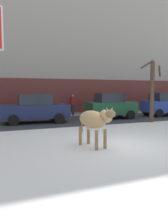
{
  "coord_description": "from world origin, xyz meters",
  "views": [
    {
      "loc": [
        -4.75,
        -7.64,
        2.09
      ],
      "look_at": [
        -0.53,
        2.19,
        1.1
      ],
      "focal_mm": 38.3,
      "sensor_mm": 36.0,
      "label": 1
    }
  ],
  "objects_px": {
    "car_blue_hatchback": "(164,104)",
    "bare_tree_right_lot": "(152,90)",
    "car_darkgreen_hatchback": "(111,106)",
    "car_navy_sedan": "(35,109)",
    "cow_tan": "(94,120)",
    "pedestrian_by_cars": "(73,105)"
  },
  "relations": [
    {
      "from": "car_blue_hatchback",
      "to": "pedestrian_by_cars",
      "type": "relative_size",
      "value": 2.09
    },
    {
      "from": "car_blue_hatchback",
      "to": "car_navy_sedan",
      "type": "bearing_deg",
      "value": -179.97
    },
    {
      "from": "car_blue_hatchback",
      "to": "pedestrian_by_cars",
      "type": "xyz_separation_m",
      "value": [
        -6.65,
        3.26,
        -0.05
      ]
    },
    {
      "from": "cow_tan",
      "to": "bare_tree_right_lot",
      "type": "height_order",
      "value": "bare_tree_right_lot"
    },
    {
      "from": "car_navy_sedan",
      "to": "car_blue_hatchback",
      "type": "height_order",
      "value": "car_blue_hatchback"
    },
    {
      "from": "car_darkgreen_hatchback",
      "to": "bare_tree_right_lot",
      "type": "xyz_separation_m",
      "value": [
        1.49,
        -2.73,
        1.18
      ]
    },
    {
      "from": "car_navy_sedan",
      "to": "pedestrian_by_cars",
      "type": "bearing_deg",
      "value": 40.46
    },
    {
      "from": "bare_tree_right_lot",
      "to": "car_darkgreen_hatchback",
      "type": "bearing_deg",
      "value": 118.52
    },
    {
      "from": "cow_tan",
      "to": "bare_tree_right_lot",
      "type": "relative_size",
      "value": 0.47
    },
    {
      "from": "car_blue_hatchback",
      "to": "bare_tree_right_lot",
      "type": "relative_size",
      "value": 0.88
    },
    {
      "from": "car_darkgreen_hatchback",
      "to": "car_blue_hatchback",
      "type": "height_order",
      "value": "same"
    },
    {
      "from": "cow_tan",
      "to": "car_navy_sedan",
      "type": "relative_size",
      "value": 0.45
    },
    {
      "from": "pedestrian_by_cars",
      "to": "car_navy_sedan",
      "type": "bearing_deg",
      "value": -139.54
    },
    {
      "from": "car_blue_hatchback",
      "to": "pedestrian_by_cars",
      "type": "bearing_deg",
      "value": 153.91
    },
    {
      "from": "car_navy_sedan",
      "to": "car_darkgreen_hatchback",
      "type": "xyz_separation_m",
      "value": [
        5.53,
        0.05,
        0.02
      ]
    },
    {
      "from": "car_navy_sedan",
      "to": "car_darkgreen_hatchback",
      "type": "relative_size",
      "value": 1.19
    },
    {
      "from": "cow_tan",
      "to": "car_darkgreen_hatchback",
      "type": "distance_m",
      "value": 8.9
    },
    {
      "from": "car_navy_sedan",
      "to": "car_darkgreen_hatchback",
      "type": "height_order",
      "value": "car_darkgreen_hatchback"
    },
    {
      "from": "car_blue_hatchback",
      "to": "bare_tree_right_lot",
      "type": "bearing_deg",
      "value": -142.07
    },
    {
      "from": "car_navy_sedan",
      "to": "car_blue_hatchback",
      "type": "bearing_deg",
      "value": 0.03
    },
    {
      "from": "car_navy_sedan",
      "to": "pedestrian_by_cars",
      "type": "height_order",
      "value": "car_navy_sedan"
    },
    {
      "from": "car_darkgreen_hatchback",
      "to": "car_blue_hatchback",
      "type": "relative_size",
      "value": 1.0
    }
  ]
}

